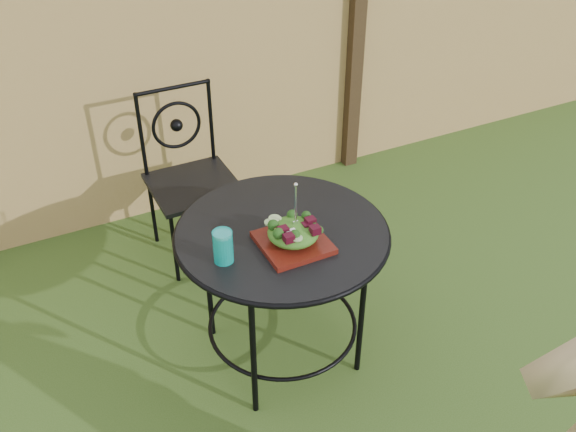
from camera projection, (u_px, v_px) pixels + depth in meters
The scene contains 7 objects.
fence at pixel (155, 65), 3.62m from camera, with size 8.00×0.12×1.90m.
patio_table at pixel (282, 256), 2.79m from camera, with size 0.92×0.92×0.72m.
patio_chair at pixel (189, 172), 3.52m from camera, with size 0.46×0.46×0.95m.
salad_plate at pixel (293, 243), 2.62m from camera, with size 0.27×0.27×0.02m, color #51100B.
salad at pixel (293, 232), 2.59m from camera, with size 0.21×0.21×0.08m, color #235614.
fork at pixel (296, 205), 2.52m from camera, with size 0.01×0.01×0.18m, color silver.
drinking_glass at pixel (223, 247), 2.50m from camera, with size 0.08×0.08×0.14m, color #0DA299.
Camera 1 is at (-0.87, -1.23, 2.33)m, focal length 40.00 mm.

